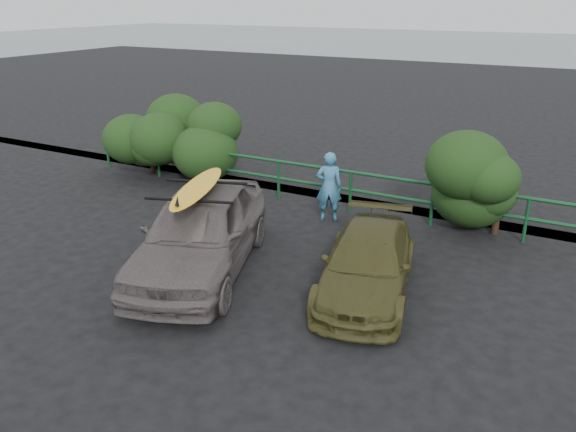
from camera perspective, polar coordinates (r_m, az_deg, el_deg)
name	(u,v)px	position (r m, az deg, el deg)	size (l,w,h in m)	color
ground	(192,288)	(10.37, -9.69, -7.25)	(80.00, 80.00, 0.00)	black
ocean	(540,47)	(67.51, 24.20, 15.40)	(200.00, 200.00, 0.00)	slate
guardrail	(313,185)	(14.09, 2.59, 3.17)	(14.00, 0.08, 1.04)	#154B26
shrub_left	(171,141)	(16.82, -11.77, 7.43)	(3.20, 2.40, 1.98)	#1E3C15
shrub_right	(534,182)	(13.13, 23.73, 3.19)	(3.20, 2.40, 2.44)	#1E3C15
sedan	(200,232)	(10.70, -8.90, -1.59)	(1.86, 4.63, 1.58)	#5E5554
olive_vehicle	(367,263)	(10.01, 8.06, -4.78)	(1.51, 3.70, 1.08)	#45431E
man	(329,186)	(13.04, 4.19, 3.01)	(0.60, 0.39, 1.65)	teal
roof_rack	(198,191)	(10.41, -9.16, 2.55)	(1.60, 1.12, 0.05)	black
surfboard	(198,187)	(10.39, -9.18, 2.89)	(0.54, 2.59, 0.08)	yellow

